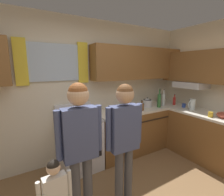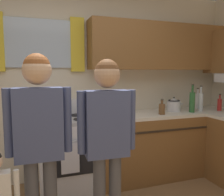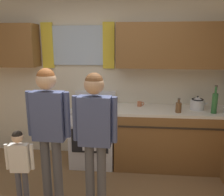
# 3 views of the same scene
# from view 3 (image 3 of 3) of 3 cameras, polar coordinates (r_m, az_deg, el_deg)

# --- Properties ---
(back_wall_unit) EXTENTS (4.60, 0.42, 2.60)m
(back_wall_unit) POSITION_cam_3_polar(r_m,az_deg,el_deg) (3.71, -0.66, 7.71)
(back_wall_unit) COLOR beige
(back_wall_unit) RESTS_ON ground
(kitchen_counter_run) EXTENTS (2.12, 1.81, 0.90)m
(kitchen_counter_run) POSITION_cam_3_polar(r_m,az_deg,el_deg) (3.53, 22.92, -11.25)
(kitchen_counter_run) COLOR brown
(kitchen_counter_run) RESTS_ON ground
(stove_oven) EXTENTS (0.65, 0.67, 1.10)m
(stove_oven) POSITION_cam_3_polar(r_m,az_deg,el_deg) (3.71, -4.55, -8.70)
(stove_oven) COLOR silver
(stove_oven) RESTS_ON ground
(bottle_wine_green) EXTENTS (0.08, 0.08, 0.39)m
(bottle_wine_green) POSITION_cam_3_polar(r_m,az_deg,el_deg) (3.53, 23.83, -1.04)
(bottle_wine_green) COLOR #2D6633
(bottle_wine_green) RESTS_ON kitchen_counter_run
(bottle_squat_brown) EXTENTS (0.08, 0.08, 0.21)m
(bottle_squat_brown) POSITION_cam_3_polar(r_m,az_deg,el_deg) (3.41, 15.97, -2.17)
(bottle_squat_brown) COLOR brown
(bottle_squat_brown) RESTS_ON kitchen_counter_run
(cup_terracotta) EXTENTS (0.11, 0.07, 0.08)m
(cup_terracotta) POSITION_cam_3_polar(r_m,az_deg,el_deg) (3.63, 6.83, -1.42)
(cup_terracotta) COLOR #B76642
(cup_terracotta) RESTS_ON kitchen_counter_run
(stovetop_kettle) EXTENTS (0.27, 0.20, 0.21)m
(stovetop_kettle) POSITION_cam_3_polar(r_m,az_deg,el_deg) (3.63, 20.17, -1.24)
(stovetop_kettle) COLOR silver
(stovetop_kettle) RESTS_ON kitchen_counter_run
(adult_holding_child) EXTENTS (0.50, 0.22, 1.60)m
(adult_holding_child) POSITION_cam_3_polar(r_m,az_deg,el_deg) (2.70, -15.23, -5.48)
(adult_holding_child) COLOR #4C4C51
(adult_holding_child) RESTS_ON ground
(adult_in_plaid) EXTENTS (0.49, 0.21, 1.56)m
(adult_in_plaid) POSITION_cam_3_polar(r_m,az_deg,el_deg) (2.53, -4.23, -6.91)
(adult_in_plaid) COLOR #4C4C51
(adult_in_plaid) RESTS_ON ground
(small_child) EXTENTS (0.32, 0.13, 0.94)m
(small_child) POSITION_cam_3_polar(r_m,az_deg,el_deg) (2.86, -21.65, -14.04)
(small_child) COLOR #4C4C56
(small_child) RESTS_ON ground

